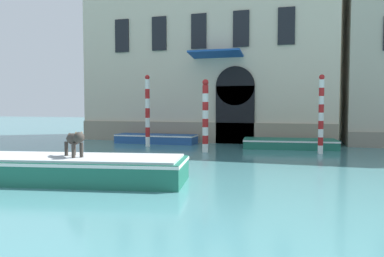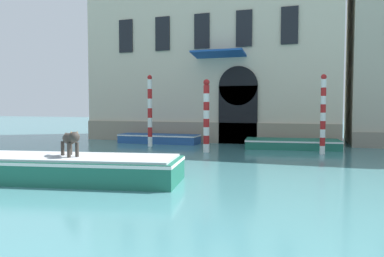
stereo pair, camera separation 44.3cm
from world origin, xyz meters
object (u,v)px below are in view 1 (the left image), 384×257
Objects in this scene: boat_moored_near_palazzo at (156,138)px; mooring_pole_2 at (148,110)px; mooring_pole_0 at (321,114)px; mooring_pole_1 at (205,115)px; boat_foreground at (33,167)px; dog_on_deck at (75,140)px; boat_moored_far at (289,143)px.

mooring_pole_2 reaches higher than boat_moored_near_palazzo.
mooring_pole_1 is at bearing -168.92° from mooring_pole_0.
boat_foreground is 12.11m from mooring_pole_0.
boat_moored_near_palazzo is 9.31m from mooring_pole_0.
dog_on_deck is 11.22m from boat_moored_near_palazzo.
boat_moored_far is 7.53m from mooring_pole_2.
mooring_pole_2 is at bearing -82.94° from boat_moored_near_palazzo.
dog_on_deck is at bearing -128.04° from mooring_pole_0.
mooring_pole_2 is (0.24, -1.74, 1.64)m from boat_moored_near_palazzo.
dog_on_deck is at bearing -78.80° from mooring_pole_2.
boat_moored_far is 4.82m from mooring_pole_1.
mooring_pole_2 is at bearing 176.60° from mooring_pole_0.
mooring_pole_0 is 5.20m from mooring_pole_1.
boat_moored_near_palazzo is at bearing 136.58° from dog_on_deck.
mooring_pole_1 is (3.80, -3.25, 1.44)m from boat_moored_near_palazzo.
boat_foreground is at bearing -86.85° from boat_moored_near_palazzo.
boat_moored_near_palazzo is 2.40m from mooring_pole_2.
boat_foreground is 1.89× the size of boat_moored_far.
mooring_pole_2 reaches higher than boat_moored_far.
mooring_pole_2 is (-3.56, 1.51, 0.20)m from mooring_pole_1.
boat_foreground is at bearing -132.63° from mooring_pole_0.
mooring_pole_0 is at bearing 37.33° from boat_foreground.
boat_moored_near_palazzo is 1.33× the size of mooring_pole_0.
mooring_pole_0 reaches higher than dog_on_deck.
mooring_pole_2 is (-7.24, -1.24, 1.66)m from boat_moored_far.
boat_moored_near_palazzo is 1.25× the size of mooring_pole_2.
boat_foreground is 1.91× the size of boat_moored_near_palazzo.
boat_foreground is 9.50m from mooring_pole_2.
mooring_pole_0 is at bearing 87.87° from dog_on_deck.
mooring_pole_1 is (3.05, 7.85, 1.33)m from boat_foreground.
mooring_pole_1 is at bearing -149.39° from boat_moored_far.
dog_on_deck is 0.25× the size of mooring_pole_2.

